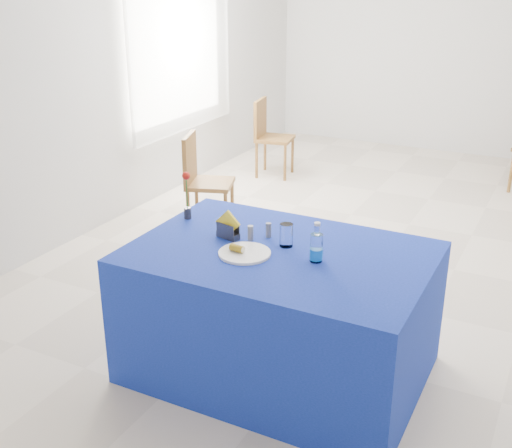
{
  "coord_description": "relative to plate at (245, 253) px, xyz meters",
  "views": [
    {
      "loc": [
        1.23,
        -4.7,
        2.18
      ],
      "look_at": [
        -0.21,
        -1.89,
        0.92
      ],
      "focal_mm": 45.0,
      "sensor_mm": 36.0,
      "label": 1
    }
  ],
  "objects": [
    {
      "name": "chair_win_a",
      "position": [
        -1.39,
        1.79,
        -0.27
      ],
      "size": [
        0.49,
        0.49,
        0.86
      ],
      "rotation": [
        0.0,
        0.0,
        1.91
      ],
      "color": "olive",
      "rests_on": "floor"
    },
    {
      "name": "drinking_glass",
      "position": [
        0.15,
        0.2,
        0.06
      ],
      "size": [
        0.07,
        0.07,
        0.13
      ],
      "primitive_type": "cylinder",
      "color": "white",
      "rests_on": "blue_table"
    },
    {
      "name": "plate",
      "position": [
        0.0,
        0.0,
        0.0
      ],
      "size": [
        0.28,
        0.28,
        0.01
      ],
      "primitive_type": "cylinder",
      "color": "white",
      "rests_on": "blue_table"
    },
    {
      "name": "pepper_shaker",
      "position": [
        0.01,
        0.27,
        0.04
      ],
      "size": [
        0.03,
        0.03,
        0.08
      ],
      "primitive_type": "cylinder",
      "color": "slate",
      "rests_on": "blue_table"
    },
    {
      "name": "rose_vase",
      "position": [
        -0.56,
        0.31,
        0.14
      ],
      "size": [
        0.05,
        0.05,
        0.3
      ],
      "color": "#252429",
      "rests_on": "blue_table"
    },
    {
      "name": "napkin_holder",
      "position": [
        -0.19,
        0.16,
        0.04
      ],
      "size": [
        0.15,
        0.08,
        0.17
      ],
      "color": "#343539",
      "rests_on": "blue_table"
    },
    {
      "name": "chair_win_b",
      "position": [
        -1.58,
        3.52,
        -0.28
      ],
      "size": [
        0.44,
        0.44,
        0.85
      ],
      "rotation": [
        0.0,
        0.0,
        1.74
      ],
      "color": "olive",
      "rests_on": "floor"
    },
    {
      "name": "water_bottle",
      "position": [
        0.37,
        0.1,
        0.06
      ],
      "size": [
        0.07,
        0.07,
        0.21
      ],
      "color": "white",
      "rests_on": "blue_table"
    },
    {
      "name": "salt_shaker",
      "position": [
        -0.06,
        0.19,
        0.04
      ],
      "size": [
        0.03,
        0.03,
        0.08
      ],
      "primitive_type": "cylinder",
      "color": "slate",
      "rests_on": "blue_table"
    },
    {
      "name": "window_pane",
      "position": [
        -2.23,
        2.76,
        0.78
      ],
      "size": [
        0.04,
        1.5,
        1.6
      ],
      "primitive_type": "cube",
      "color": "white",
      "rests_on": "room_shell"
    },
    {
      "name": "banana_pieces",
      "position": [
        -0.04,
        -0.02,
        0.03
      ],
      "size": [
        0.08,
        0.05,
        0.04
      ],
      "color": "gold",
      "rests_on": "plate"
    },
    {
      "name": "floor",
      "position": [
        0.24,
        1.96,
        -0.77
      ],
      "size": [
        7.0,
        7.0,
        0.0
      ],
      "primitive_type": "plane",
      "color": "beige",
      "rests_on": "ground"
    },
    {
      "name": "room_shell",
      "position": [
        0.24,
        1.96,
        0.98
      ],
      "size": [
        7.0,
        7.0,
        7.0
      ],
      "color": "silver",
      "rests_on": "ground"
    },
    {
      "name": "blue_table",
      "position": [
        0.15,
        0.13,
        -0.39
      ],
      "size": [
        1.6,
        1.1,
        0.76
      ],
      "color": "navy",
      "rests_on": "floor"
    },
    {
      "name": "curtain",
      "position": [
        -2.16,
        2.76,
        0.78
      ],
      "size": [
        0.04,
        1.75,
        1.85
      ],
      "primitive_type": "cube",
      "color": "white",
      "rests_on": "room_shell"
    }
  ]
}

